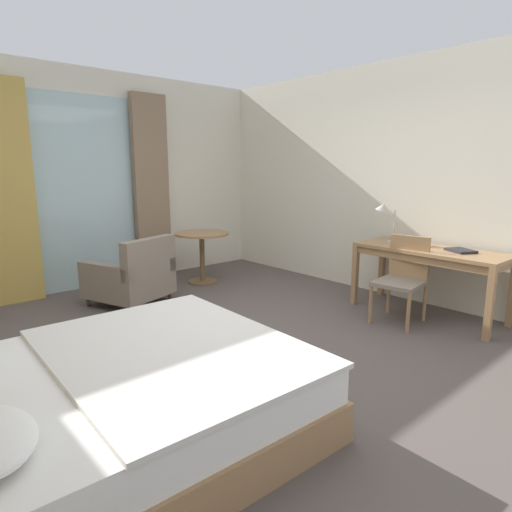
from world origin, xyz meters
TOP-DOWN VIEW (x-y plane):
  - ground at (0.00, 0.00)m, footprint 5.62×6.47m
  - wall_back at (0.00, 2.98)m, footprint 5.22×0.12m
  - wall_right at (2.55, 0.00)m, footprint 0.12×6.07m
  - balcony_glass_door at (-0.14, 2.90)m, footprint 1.36×0.02m
  - curtain_panel_left at (-1.04, 2.80)m, footprint 0.55×0.10m
  - curtain_panel_right at (0.76, 2.80)m, footprint 0.51×0.10m
  - bed at (-1.37, -0.55)m, footprint 2.15×1.85m
  - writing_desk at (2.12, -0.64)m, footprint 0.63×1.55m
  - desk_chair at (1.76, -0.55)m, footprint 0.53×0.49m
  - desk_lamp at (2.12, -0.08)m, footprint 0.20×0.28m
  - closed_book at (2.17, -0.94)m, footprint 0.30×0.32m
  - armchair_by_window at (-0.07, 1.82)m, footprint 0.97×0.99m
  - round_cafe_table at (1.10, 2.08)m, footprint 0.74×0.74m

SIDE VIEW (x-z plane):
  - ground at x=0.00m, z-range -0.10..0.00m
  - bed at x=-1.37m, z-range -0.24..0.76m
  - armchair_by_window at x=-0.07m, z-range -0.08..0.71m
  - desk_chair at x=1.76m, z-range 0.04..0.92m
  - round_cafe_table at x=1.10m, z-range 0.17..0.87m
  - writing_desk at x=2.12m, z-range 0.28..1.01m
  - closed_book at x=2.17m, z-range 0.73..0.75m
  - desk_lamp at x=2.12m, z-range 0.83..1.30m
  - balcony_glass_door at x=-0.14m, z-range 0.00..2.46m
  - curtain_panel_left at x=-1.04m, z-range 0.00..2.55m
  - curtain_panel_right at x=0.76m, z-range 0.00..2.55m
  - wall_back at x=0.00m, z-range 0.00..2.80m
  - wall_right at x=2.55m, z-range 0.00..2.80m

